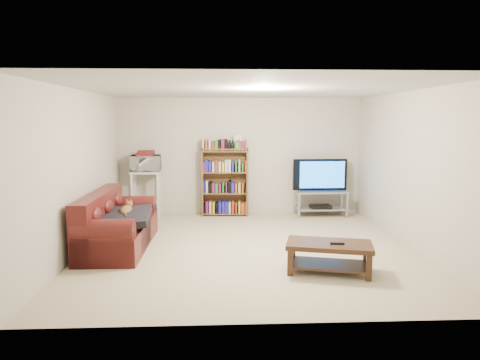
{
  "coord_description": "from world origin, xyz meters",
  "views": [
    {
      "loc": [
        -0.41,
        -6.38,
        1.95
      ],
      "look_at": [
        -0.1,
        0.4,
        1.0
      ],
      "focal_mm": 32.0,
      "sensor_mm": 36.0,
      "label": 1
    }
  ],
  "objects": [
    {
      "name": "blanket",
      "position": [
        -1.88,
        -0.02,
        0.51
      ],
      "size": [
        0.85,
        1.06,
        0.18
      ],
      "primitive_type": "cube",
      "rotation": [
        0.05,
        -0.04,
        0.07
      ],
      "color": "black",
      "rests_on": "sofa"
    },
    {
      "name": "microwave",
      "position": [
        -1.91,
        2.19,
        1.1
      ],
      "size": [
        0.59,
        0.41,
        0.32
      ],
      "primitive_type": "imported",
      "rotation": [
        0.0,
        0.0,
        0.03
      ],
      "color": "silver",
      "rests_on": "microwave_stand"
    },
    {
      "name": "ceiling",
      "position": [
        0.0,
        0.0,
        2.4
      ],
      "size": [
        5.0,
        5.0,
        0.0
      ],
      "primitive_type": "plane",
      "rotation": [
        3.14,
        0.0,
        0.0
      ],
      "color": "white",
      "rests_on": "ground"
    },
    {
      "name": "microwave_stand",
      "position": [
        -1.91,
        2.19,
        0.6
      ],
      "size": [
        0.6,
        0.44,
        0.94
      ],
      "rotation": [
        0.0,
        0.0,
        0.03
      ],
      "color": "silver",
      "rests_on": "floor"
    },
    {
      "name": "coffee_table",
      "position": [
        0.98,
        -1.12,
        0.27
      ],
      "size": [
        1.18,
        0.78,
        0.39
      ],
      "rotation": [
        0.0,
        0.0,
        -0.24
      ],
      "color": "#352012",
      "rests_on": "floor"
    },
    {
      "name": "sofa",
      "position": [
        -2.05,
        0.12,
        0.31
      ],
      "size": [
        0.89,
        2.0,
        0.86
      ],
      "rotation": [
        0.0,
        0.0,
        -0.01
      ],
      "color": "#491412",
      "rests_on": "floor"
    },
    {
      "name": "cat",
      "position": [
        -1.88,
        0.16,
        0.57
      ],
      "size": [
        0.22,
        0.55,
        0.16
      ],
      "primitive_type": null,
      "rotation": [
        0.0,
        0.0,
        -0.01
      ],
      "color": "brown",
      "rests_on": "sofa"
    },
    {
      "name": "shelf_clutter",
      "position": [
        -0.22,
        2.31,
        1.49
      ],
      "size": [
        0.71,
        0.23,
        0.28
      ],
      "rotation": [
        0.0,
        0.0,
        -0.06
      ],
      "color": "silver",
      "rests_on": "bookshelf"
    },
    {
      "name": "floor",
      "position": [
        0.0,
        0.0,
        0.0
      ],
      "size": [
        5.0,
        5.0,
        0.0
      ],
      "primitive_type": "plane",
      "color": "beige",
      "rests_on": "ground"
    },
    {
      "name": "television",
      "position": [
        1.64,
        2.16,
        0.84
      ],
      "size": [
        1.12,
        0.16,
        0.64
      ],
      "primitive_type": "imported",
      "rotation": [
        0.0,
        0.0,
        3.15
      ],
      "color": "black",
      "rests_on": "tv_stand"
    },
    {
      "name": "dvd_player",
      "position": [
        1.64,
        2.16,
        0.19
      ],
      "size": [
        0.42,
        0.3,
        0.06
      ],
      "primitive_type": "cube",
      "rotation": [
        0.0,
        0.0,
        0.01
      ],
      "color": "black",
      "rests_on": "tv_stand"
    },
    {
      "name": "game_boxes",
      "position": [
        -1.91,
        2.19,
        1.28
      ],
      "size": [
        0.35,
        0.31,
        0.05
      ],
      "primitive_type": "cube",
      "rotation": [
        0.0,
        0.0,
        0.03
      ],
      "color": "maroon",
      "rests_on": "microwave"
    },
    {
      "name": "wall_right",
      "position": [
        2.5,
        0.0,
        1.2
      ],
      "size": [
        0.0,
        5.0,
        5.0
      ],
      "primitive_type": "plane",
      "rotation": [
        1.57,
        0.0,
        -1.57
      ],
      "color": "beige",
      "rests_on": "ground"
    },
    {
      "name": "tv_stand",
      "position": [
        1.64,
        2.16,
        0.35
      ],
      "size": [
        1.04,
        0.48,
        0.52
      ],
      "rotation": [
        0.0,
        0.0,
        0.01
      ],
      "color": "#999EA3",
      "rests_on": "floor"
    },
    {
      "name": "wall_front",
      "position": [
        0.0,
        -2.5,
        1.2
      ],
      "size": [
        5.0,
        0.0,
        5.0
      ],
      "primitive_type": "plane",
      "rotation": [
        -1.57,
        0.0,
        0.0
      ],
      "color": "beige",
      "rests_on": "ground"
    },
    {
      "name": "bookshelf",
      "position": [
        -0.32,
        2.3,
        0.71
      ],
      "size": [
        0.97,
        0.35,
        1.38
      ],
      "rotation": [
        0.0,
        0.0,
        -0.06
      ],
      "color": "brown",
      "rests_on": "floor"
    },
    {
      "name": "remote",
      "position": [
        1.06,
        -1.19,
        0.4
      ],
      "size": [
        0.18,
        0.06,
        0.02
      ],
      "primitive_type": "cube",
      "rotation": [
        0.0,
        0.0,
        -0.09
      ],
      "color": "black",
      "rests_on": "coffee_table"
    },
    {
      "name": "wall_left",
      "position": [
        -2.5,
        0.0,
        1.2
      ],
      "size": [
        0.0,
        5.0,
        5.0
      ],
      "primitive_type": "plane",
      "rotation": [
        1.57,
        0.0,
        1.57
      ],
      "color": "beige",
      "rests_on": "ground"
    },
    {
      "name": "wall_back",
      "position": [
        0.0,
        2.5,
        1.2
      ],
      "size": [
        5.0,
        0.0,
        5.0
      ],
      "primitive_type": "plane",
      "rotation": [
        1.57,
        0.0,
        0.0
      ],
      "color": "beige",
      "rests_on": "ground"
    }
  ]
}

